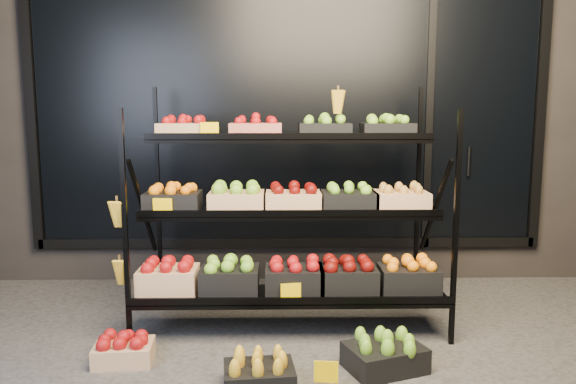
{
  "coord_description": "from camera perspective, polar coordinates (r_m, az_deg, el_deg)",
  "views": [
    {
      "loc": [
        -0.08,
        -3.22,
        1.49
      ],
      "look_at": [
        -0.01,
        0.55,
        0.93
      ],
      "focal_mm": 35.0,
      "sensor_mm": 36.0,
      "label": 1
    }
  ],
  "objects": [
    {
      "name": "ground",
      "position": [
        3.55,
        0.4,
        -16.43
      ],
      "size": [
        24.0,
        24.0,
        0.0
      ],
      "primitive_type": "plane",
      "color": "#514F4C",
      "rests_on": "ground"
    },
    {
      "name": "building",
      "position": [
        5.82,
        -0.21,
        10.92
      ],
      "size": [
        6.0,
        2.08,
        3.5
      ],
      "color": "#2D2826",
      "rests_on": "ground"
    },
    {
      "name": "display_rack",
      "position": [
        3.88,
        0.0,
        -2.03
      ],
      "size": [
        2.18,
        1.02,
        1.74
      ],
      "color": "black",
      "rests_on": "ground"
    },
    {
      "name": "tag_floor_b",
      "position": [
        3.17,
        3.88,
        -18.41
      ],
      "size": [
        0.13,
        0.01,
        0.12
      ],
      "primitive_type": "cube",
      "color": "#FFC900",
      "rests_on": "ground"
    },
    {
      "name": "floor_crate_left",
      "position": [
        3.59,
        -16.35,
        -15.04
      ],
      "size": [
        0.36,
        0.28,
        0.18
      ],
      "rotation": [
        0.0,
        0.0,
        0.08
      ],
      "color": "tan",
      "rests_on": "ground"
    },
    {
      "name": "floor_crate_midleft",
      "position": [
        3.16,
        -2.95,
        -17.92
      ],
      "size": [
        0.4,
        0.31,
        0.19
      ],
      "rotation": [
        0.0,
        0.0,
        0.1
      ],
      "color": "black",
      "rests_on": "ground"
    },
    {
      "name": "floor_crate_right",
      "position": [
        3.41,
        9.8,
        -15.84
      ],
      "size": [
        0.51,
        0.44,
        0.21
      ],
      "rotation": [
        0.0,
        0.0,
        0.36
      ],
      "color": "black",
      "rests_on": "ground"
    }
  ]
}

